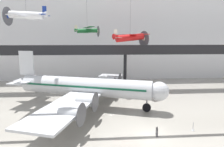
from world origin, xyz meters
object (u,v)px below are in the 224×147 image
at_px(airliner_silver_main, 84,87).
at_px(info_sign_pedestal, 157,132).
at_px(stanchion_barrier, 193,128).
at_px(suspended_plane_green_biplane, 87,30).
at_px(suspended_plane_white_twin, 26,15).
at_px(suspended_plane_red_highwing, 130,37).

xyz_separation_m(airliner_silver_main, info_sign_pedestal, (8.96, -11.16, -2.84)).
bearing_deg(stanchion_barrier, info_sign_pedestal, -167.37).
height_order(airliner_silver_main, suspended_plane_green_biplane, suspended_plane_green_biplane).
xyz_separation_m(suspended_plane_white_twin, suspended_plane_green_biplane, (9.34, 11.07, -1.97)).
bearing_deg(airliner_silver_main, suspended_plane_red_highwing, 63.18).
relative_size(suspended_plane_green_biplane, stanchion_barrier, 9.80).
relative_size(airliner_silver_main, stanchion_barrier, 28.63).
xyz_separation_m(suspended_plane_white_twin, info_sign_pedestal, (18.24, -13.50, -14.47)).
bearing_deg(suspended_plane_green_biplane, airliner_silver_main, -105.53).
height_order(airliner_silver_main, stanchion_barrier, airliner_silver_main).
distance_m(suspended_plane_red_highwing, suspended_plane_green_biplane, 10.13).
relative_size(airliner_silver_main, info_sign_pedestal, 24.86).
distance_m(suspended_plane_red_highwing, info_sign_pedestal, 22.76).
bearing_deg(suspended_plane_white_twin, airliner_silver_main, 173.78).
height_order(suspended_plane_red_highwing, stanchion_barrier, suspended_plane_red_highwing).
bearing_deg(stanchion_barrier, suspended_plane_red_highwing, 104.59).
distance_m(suspended_plane_white_twin, suspended_plane_red_highwing, 19.63).
distance_m(suspended_plane_white_twin, info_sign_pedestal, 26.92).
bearing_deg(suspended_plane_white_twin, suspended_plane_green_biplane, -122.22).
height_order(suspended_plane_white_twin, info_sign_pedestal, suspended_plane_white_twin).
distance_m(suspended_plane_white_twin, stanchion_barrier, 30.03).
distance_m(stanchion_barrier, info_sign_pedestal, 5.00).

